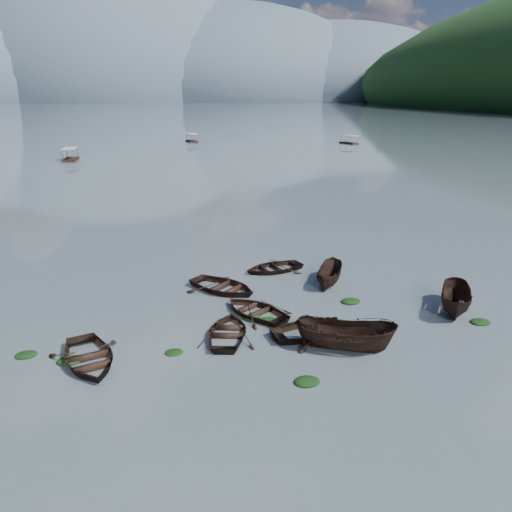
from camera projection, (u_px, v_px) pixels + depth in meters
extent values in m
plane|color=#515E65|center=(309.00, 376.00, 22.95)|extent=(2400.00, 2400.00, 0.00)
ellipsoid|color=#475666|center=(115.00, 101.00, 848.42)|extent=(520.00, 520.00, 340.00)
ellipsoid|color=#475666|center=(231.00, 100.00, 887.40)|extent=(520.00, 520.00, 260.00)
ellipsoid|color=#475666|center=(327.00, 100.00, 922.48)|extent=(520.00, 520.00, 220.00)
imported|color=black|center=(89.00, 363.00, 24.07)|extent=(4.63, 5.56, 0.99)
imported|color=black|center=(228.00, 336.00, 26.77)|extent=(4.07, 4.95, 0.89)
imported|color=black|center=(345.00, 350.00, 25.30)|extent=(5.37, 3.86, 1.95)
imported|color=black|center=(256.00, 314.00, 29.42)|extent=(5.12, 5.47, 0.92)
imported|color=black|center=(315.00, 335.00, 26.92)|extent=(5.23, 4.06, 0.99)
imported|color=black|center=(455.00, 311.00, 29.79)|extent=(3.97, 4.87, 1.80)
imported|color=black|center=(223.00, 291.00, 32.91)|extent=(5.91, 5.98, 1.02)
imported|color=black|center=(273.00, 271.00, 36.60)|extent=(5.03, 4.11, 0.91)
imported|color=black|center=(328.00, 284.00, 34.13)|extent=(3.31, 4.19, 1.54)
ellipsoid|color=black|center=(70.00, 362.00, 24.21)|extent=(1.20, 0.99, 0.26)
ellipsoid|color=black|center=(174.00, 353.00, 25.01)|extent=(0.93, 0.74, 0.20)
ellipsoid|color=black|center=(307.00, 383.00, 22.44)|extent=(1.19, 0.95, 0.26)
ellipsoid|color=black|center=(269.00, 321.00, 28.56)|extent=(0.98, 0.83, 0.22)
ellipsoid|color=black|center=(480.00, 323.00, 28.30)|extent=(1.15, 0.91, 0.24)
ellipsoid|color=black|center=(26.00, 356.00, 24.76)|extent=(1.07, 0.86, 0.23)
ellipsoid|color=black|center=(253.00, 319.00, 28.80)|extent=(1.08, 0.90, 0.22)
ellipsoid|color=black|center=(351.00, 302.00, 31.09)|extent=(1.22, 0.97, 0.27)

